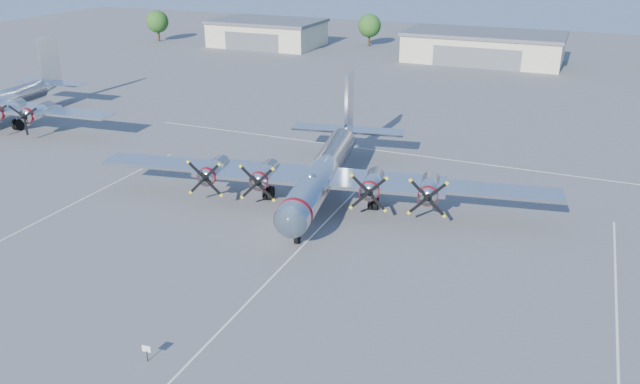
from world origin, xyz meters
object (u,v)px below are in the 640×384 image
at_px(hangar_center, 483,47).
at_px(main_bomber_b29, 324,197).
at_px(hangar_west, 267,33).
at_px(bomber_west, 1,124).
at_px(info_placard, 147,350).
at_px(tree_far_west, 157,22).
at_px(tree_west, 369,26).

distance_m(hangar_center, main_bomber_b29, 71.48).
relative_size(hangar_west, main_bomber_b29, 0.56).
relative_size(bomber_west, info_placard, 34.13).
height_order(hangar_west, info_placard, hangar_west).
relative_size(tree_far_west, bomber_west, 0.19).
height_order(hangar_center, tree_west, tree_west).
distance_m(hangar_west, main_bomber_b29, 83.30).
bearing_deg(main_bomber_b29, hangar_center, 78.38).
xyz_separation_m(hangar_center, info_placard, (-2.21, -96.95, -1.99)).
height_order(hangar_center, info_placard, hangar_center).
distance_m(tree_west, bomber_west, 77.43).
xyz_separation_m(tree_far_west, tree_west, (45.00, 12.00, 0.00)).
bearing_deg(hangar_west, bomber_west, -93.17).
xyz_separation_m(tree_west, info_placard, (22.79, -104.99, -3.50)).
distance_m(tree_far_west, main_bomber_b29, 95.74).
bearing_deg(info_placard, tree_west, 97.04).
distance_m(hangar_center, tree_west, 26.30).
relative_size(main_bomber_b29, bomber_west, 1.14).
relative_size(hangar_center, tree_far_west, 4.31).
distance_m(tree_west, main_bomber_b29, 82.76).
height_order(hangar_center, main_bomber_b29, hangar_center).
bearing_deg(main_bomber_b29, info_placard, -99.97).
bearing_deg(tree_west, info_placard, -77.75).
distance_m(hangar_west, tree_far_west, 25.36).
xyz_separation_m(hangar_center, tree_west, (-25.00, 8.04, 1.51)).
xyz_separation_m(hangar_center, bomber_west, (-48.64, -65.57, -2.71)).
bearing_deg(hangar_center, tree_west, 162.18).
height_order(tree_west, main_bomber_b29, tree_west).
bearing_deg(tree_far_west, bomber_west, -70.88).
bearing_deg(main_bomber_b29, hangar_west, 111.08).
bearing_deg(info_placard, bomber_west, 140.73).
bearing_deg(hangar_west, info_placard, -66.18).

